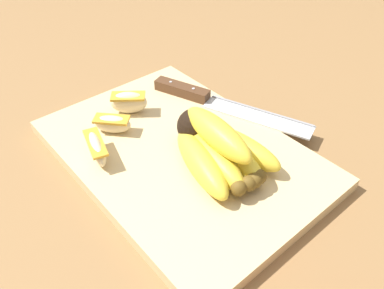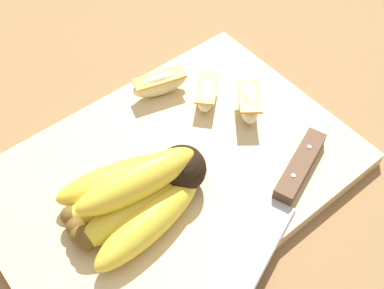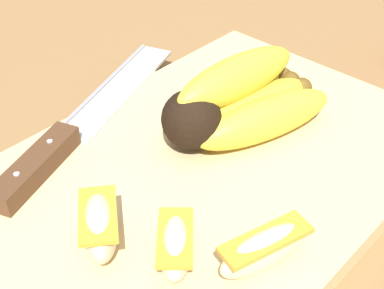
% 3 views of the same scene
% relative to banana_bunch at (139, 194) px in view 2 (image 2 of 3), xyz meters
% --- Properties ---
extents(ground_plane, '(6.00, 6.00, 0.00)m').
position_rel_banana_bunch_xyz_m(ground_plane, '(-0.05, -0.04, -0.05)').
color(ground_plane, olive).
extents(cutting_board, '(0.41, 0.28, 0.02)m').
position_rel_banana_bunch_xyz_m(cutting_board, '(-0.06, -0.02, -0.04)').
color(cutting_board, '#DBBC84').
rests_on(cutting_board, ground_plane).
extents(banana_bunch, '(0.16, 0.13, 0.07)m').
position_rel_banana_bunch_xyz_m(banana_bunch, '(0.00, 0.00, 0.00)').
color(banana_bunch, black).
rests_on(banana_bunch, cutting_board).
extents(chefs_knife, '(0.27, 0.12, 0.02)m').
position_rel_banana_bunch_xyz_m(chefs_knife, '(-0.12, 0.09, -0.02)').
color(chefs_knife, silver).
rests_on(chefs_knife, cutting_board).
extents(apple_wedge_near, '(0.06, 0.06, 0.03)m').
position_rel_banana_bunch_xyz_m(apple_wedge_near, '(-0.15, -0.07, -0.01)').
color(apple_wedge_near, beige).
rests_on(apple_wedge_near, cutting_board).
extents(apple_wedge_middle, '(0.07, 0.04, 0.03)m').
position_rel_banana_bunch_xyz_m(apple_wedge_middle, '(-0.12, -0.12, -0.01)').
color(apple_wedge_middle, beige).
rests_on(apple_wedge_middle, cutting_board).
extents(apple_wedge_far, '(0.06, 0.06, 0.04)m').
position_rel_banana_bunch_xyz_m(apple_wedge_far, '(-0.18, -0.02, -0.01)').
color(apple_wedge_far, beige).
rests_on(apple_wedge_far, cutting_board).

